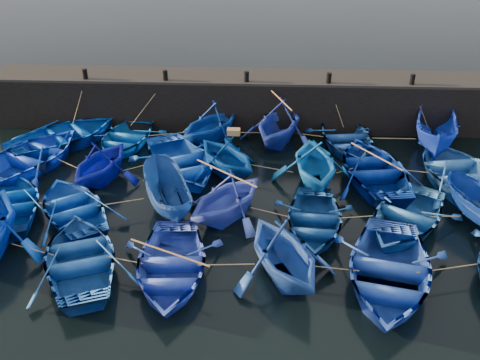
{
  "coord_description": "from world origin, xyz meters",
  "views": [
    {
      "loc": [
        0.93,
        -15.51,
        11.39
      ],
      "look_at": [
        0.0,
        3.2,
        0.7
      ],
      "focal_mm": 40.0,
      "sensor_mm": 36.0,
      "label": 1
    }
  ],
  "objects_px": {
    "boat_8": "(180,162)",
    "wooden_crate": "(234,132)",
    "boat_13": "(12,203)",
    "boat_0": "(64,135)"
  },
  "relations": [
    {
      "from": "boat_0",
      "to": "boat_8",
      "type": "bearing_deg",
      "value": -157.36
    },
    {
      "from": "boat_13",
      "to": "wooden_crate",
      "type": "height_order",
      "value": "wooden_crate"
    },
    {
      "from": "boat_13",
      "to": "wooden_crate",
      "type": "bearing_deg",
      "value": -176.97
    },
    {
      "from": "boat_0",
      "to": "boat_13",
      "type": "bearing_deg",
      "value": 134.34
    },
    {
      "from": "boat_8",
      "to": "wooden_crate",
      "type": "height_order",
      "value": "wooden_crate"
    },
    {
      "from": "boat_13",
      "to": "wooden_crate",
      "type": "distance_m",
      "value": 9.17
    },
    {
      "from": "boat_8",
      "to": "boat_13",
      "type": "xyz_separation_m",
      "value": [
        -6.0,
        -3.55,
        -0.08
      ]
    },
    {
      "from": "boat_8",
      "to": "boat_13",
      "type": "distance_m",
      "value": 6.97
    },
    {
      "from": "boat_0",
      "to": "wooden_crate",
      "type": "xyz_separation_m",
      "value": [
        8.3,
        -2.5,
        1.51
      ]
    },
    {
      "from": "boat_0",
      "to": "wooden_crate",
      "type": "height_order",
      "value": "wooden_crate"
    }
  ]
}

